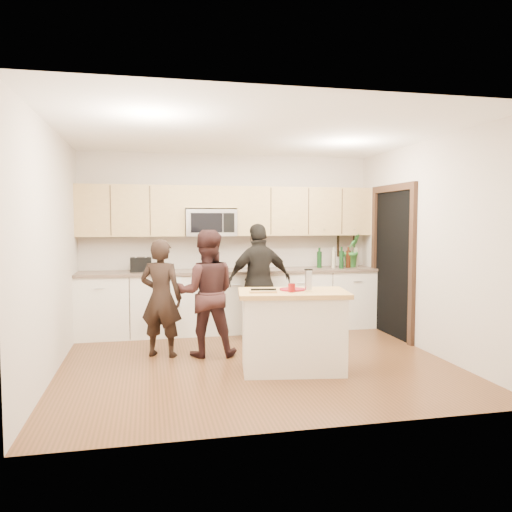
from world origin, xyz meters
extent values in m
plane|color=brown|center=(0.00, 0.00, 0.00)|extent=(4.50, 4.50, 0.00)
cube|color=#BBAE9F|center=(0.00, 2.00, 1.35)|extent=(4.50, 0.02, 2.70)
cube|color=#BBAE9F|center=(0.00, -2.00, 1.35)|extent=(4.50, 0.02, 2.70)
cube|color=#BBAE9F|center=(-2.25, 0.00, 1.35)|extent=(0.02, 4.00, 2.70)
cube|color=#BBAE9F|center=(2.25, 0.00, 1.35)|extent=(0.02, 4.00, 2.70)
cube|color=white|center=(0.00, 0.00, 2.70)|extent=(4.50, 4.00, 0.02)
cube|color=silver|center=(0.00, 1.69, 0.45)|extent=(4.50, 0.62, 0.90)
cube|color=brown|center=(0.00, 1.68, 0.92)|extent=(4.50, 0.66, 0.04)
cube|color=tan|center=(-1.48, 1.83, 1.83)|extent=(1.55, 0.33, 0.75)
cube|color=tan|center=(1.17, 1.83, 1.83)|extent=(2.17, 0.33, 0.75)
cube|color=tan|center=(-0.31, 1.83, 2.04)|extent=(0.78, 0.33, 0.33)
cube|color=silver|center=(-0.31, 1.80, 1.65)|extent=(0.76, 0.40, 0.40)
cube|color=black|center=(-0.39, 1.60, 1.65)|extent=(0.47, 0.01, 0.29)
cube|color=black|center=(-0.06, 1.60, 1.65)|extent=(0.17, 0.01, 0.29)
cube|color=black|center=(2.24, 0.90, 1.05)|extent=(0.02, 1.05, 2.10)
cube|color=black|center=(2.22, 0.33, 1.05)|extent=(0.06, 0.10, 2.10)
cube|color=black|center=(2.22, 1.48, 1.05)|extent=(0.06, 0.10, 2.10)
cube|color=black|center=(2.22, 0.90, 2.15)|extent=(0.06, 1.25, 0.10)
cube|color=black|center=(1.95, 1.99, 1.28)|extent=(0.30, 0.03, 0.38)
cube|color=tan|center=(1.95, 1.97, 1.28)|extent=(0.24, 0.00, 0.32)
cube|color=white|center=(-0.95, 1.38, 0.70)|extent=(0.34, 0.01, 0.48)
cube|color=white|center=(-0.95, 1.67, 0.94)|extent=(0.34, 0.60, 0.01)
cube|color=silver|center=(0.33, -0.44, 0.42)|extent=(1.19, 0.80, 0.85)
cube|color=tan|center=(0.33, -0.44, 0.88)|extent=(1.29, 0.87, 0.05)
cylinder|color=maroon|center=(0.35, -0.38, 0.91)|extent=(0.29, 0.29, 0.02)
cube|color=silver|center=(0.49, -0.50, 1.02)|extent=(0.07, 0.05, 0.22)
cube|color=black|center=(0.49, -0.50, 1.14)|extent=(0.08, 0.06, 0.02)
cylinder|color=maroon|center=(0.29, -0.53, 0.95)|extent=(0.08, 0.08, 0.09)
cube|color=tan|center=(-0.01, -0.46, 0.91)|extent=(0.32, 0.24, 0.02)
cube|color=black|center=(-0.01, -0.47, 0.93)|extent=(0.28, 0.07, 0.02)
cube|color=silver|center=(0.03, -0.53, 0.92)|extent=(0.18, 0.05, 0.01)
cube|color=black|center=(-1.34, 1.67, 1.05)|extent=(0.30, 0.20, 0.21)
cube|color=silver|center=(-1.41, 1.67, 1.15)|extent=(0.03, 0.14, 0.00)
cube|color=silver|center=(-1.27, 1.67, 1.15)|extent=(0.03, 0.14, 0.00)
cylinder|color=black|center=(1.40, 1.72, 1.10)|extent=(0.08, 0.08, 0.32)
cylinder|color=#351709|center=(1.64, 1.72, 1.10)|extent=(0.07, 0.07, 0.32)
cylinder|color=tan|center=(1.61, 1.63, 1.10)|extent=(0.06, 0.06, 0.33)
cylinder|color=#351709|center=(1.86, 1.65, 1.10)|extent=(0.07, 0.07, 0.33)
cylinder|color=tan|center=(2.03, 1.76, 1.13)|extent=(0.08, 0.08, 0.37)
cylinder|color=black|center=(1.69, 1.52, 1.11)|extent=(0.07, 0.07, 0.34)
imported|color=#307830|center=(1.95, 1.72, 1.21)|extent=(0.37, 0.33, 0.55)
imported|color=black|center=(-1.09, 0.48, 0.73)|extent=(0.62, 0.53, 1.46)
imported|color=black|center=(-0.54, 0.40, 0.78)|extent=(0.82, 0.68, 1.57)
imported|color=black|center=(0.30, 1.13, 0.82)|extent=(1.02, 0.56, 1.64)
camera|label=1|loc=(-1.22, -5.72, 1.67)|focal=35.00mm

